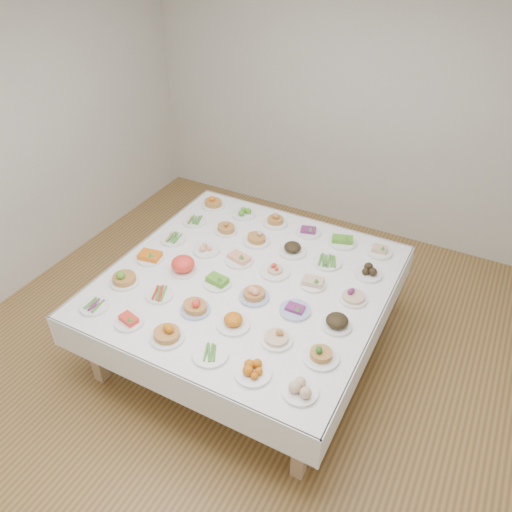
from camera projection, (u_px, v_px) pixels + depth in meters
The scene contains 38 objects.
room_envelope at pixel (247, 166), 3.14m from camera, with size 5.02×5.02×2.81m.
display_table at pixel (247, 286), 3.99m from camera, with size 2.14×2.14×0.75m.
dish_0 at pixel (94, 306), 3.67m from camera, with size 0.21×0.21×0.05m.
dish_1 at pixel (129, 319), 3.52m from camera, with size 0.21×0.21×0.09m.
dish_2 at pixel (166, 331), 3.38m from camera, with size 0.24×0.24×0.15m.
dish_3 at pixel (210, 354), 3.29m from camera, with size 0.24×0.24×0.05m.
dish_4 at pixel (253, 370), 3.15m from camera, with size 0.24×0.24×0.10m.
dish_5 at pixel (300, 388), 3.03m from camera, with size 0.22×0.22×0.11m.
dish_6 at pixel (124, 276), 3.87m from camera, with size 0.23×0.23×0.15m.
dish_7 at pixel (160, 294), 3.77m from camera, with size 0.21×0.21×0.05m.
dish_8 at pixel (195, 305), 3.61m from camera, with size 0.22×0.22×0.13m.
dish_9 at pixel (233, 320), 3.50m from camera, with size 0.24×0.24×0.12m.
dish_10 at pixel (277, 336), 3.38m from camera, with size 0.22×0.22×0.12m.
dish_11 at pixel (321, 352), 3.24m from camera, with size 0.24×0.24×0.13m.
dish_12 at pixel (150, 256), 4.13m from camera, with size 0.21×0.21×0.10m.
dish_13 at pixel (183, 265), 3.98m from camera, with size 0.25×0.25×0.14m.
dish_14 at pixel (217, 280), 3.87m from camera, with size 0.22×0.22×0.10m.
dish_15 at pixel (254, 291), 3.73m from camera, with size 0.24×0.23×0.14m.
dish_16 at pixel (295, 308), 3.62m from camera, with size 0.23×0.23×0.09m.
dish_17 at pixel (337, 321), 3.49m from camera, with size 0.21×0.21×0.12m.
dish_18 at pixel (173, 238), 4.37m from camera, with size 0.22×0.22×0.05m.
dish_19 at pixel (206, 248), 4.23m from camera, with size 0.23×0.23×0.09m.
dish_20 at pixel (239, 257), 4.10m from camera, with size 0.23×0.23×0.11m.
dish_21 at pixel (275, 269), 3.98m from camera, with size 0.24×0.24×0.11m.
dish_22 at pixel (313, 282), 3.86m from camera, with size 0.20×0.20×0.09m.
dish_23 at pixel (354, 295), 3.71m from camera, with size 0.21×0.21×0.11m.
dish_24 at pixel (194, 221), 4.60m from camera, with size 0.21×0.21×0.05m.
dish_25 at pixel (226, 227), 4.45m from camera, with size 0.20×0.20×0.11m.
dish_26 at pixel (256, 236), 4.32m from camera, with size 0.25×0.24×0.14m.
dish_27 at pixel (292, 248), 4.20m from camera, with size 0.23×0.23×0.12m.
dish_28 at pixel (327, 261), 4.10m from camera, with size 0.23×0.23×0.06m.
dish_29 at pixel (368, 271), 3.96m from camera, with size 0.22×0.22×0.10m.
dish_30 at pixel (213, 201), 4.80m from camera, with size 0.22×0.22×0.13m.
dish_31 at pixel (244, 212), 4.69m from camera, with size 0.22×0.22×0.09m.
dish_32 at pixel (275, 219), 4.56m from camera, with size 0.23×0.23×0.13m.
dish_33 at pixel (308, 230), 4.45m from camera, with size 0.22×0.22×0.09m.
dish_34 at pixel (342, 239), 4.31m from camera, with size 0.24×0.24×0.11m.
dish_35 at pixel (379, 250), 4.21m from camera, with size 0.22×0.22×0.09m.
Camera 1 is at (1.40, -2.50, 3.25)m, focal length 35.00 mm.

